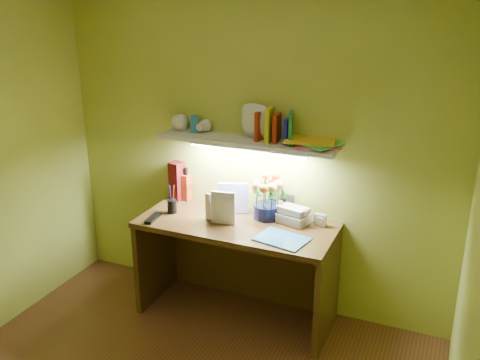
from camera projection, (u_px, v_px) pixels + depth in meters
name	position (u px, v px, depth m)	size (l,w,h in m)	color
desk	(236.00, 270.00, 3.89)	(1.40, 0.60, 0.75)	#3C2710
flower_bouquet	(268.00, 194.00, 3.80)	(0.22, 0.22, 0.36)	#0C0F36
telephone	(293.00, 213.00, 3.76)	(0.23, 0.17, 0.14)	beige
desk_clock	(320.00, 220.00, 3.71)	(0.09, 0.04, 0.09)	silver
whisky_bottle	(186.00, 184.00, 4.14)	(0.07, 0.07, 0.26)	#A6421A
whisky_box	(177.00, 181.00, 4.15)	(0.10, 0.10, 0.30)	#570D12
pen_cup	(172.00, 202.00, 3.92)	(0.07, 0.07, 0.17)	black
art_card	(233.00, 198.00, 3.92)	(0.22, 0.04, 0.22)	white
tv_remote	(153.00, 218.00, 3.83)	(0.05, 0.19, 0.02)	black
blue_folder	(282.00, 239.00, 3.51)	(0.33, 0.24, 0.01)	#2B77B8
desk_book_a	(205.00, 206.00, 3.80)	(0.15, 0.02, 0.20)	beige
desk_book_b	(211.00, 206.00, 3.74)	(0.18, 0.02, 0.24)	silver
wall_shelf	(252.00, 136.00, 3.72)	(1.33, 0.38, 0.27)	silver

